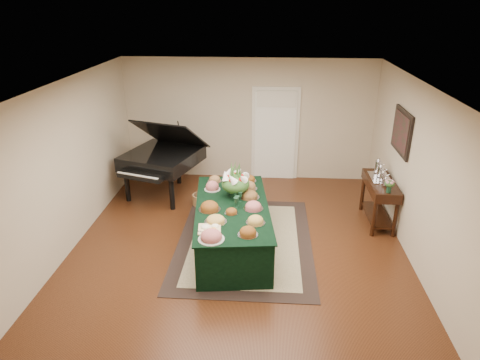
# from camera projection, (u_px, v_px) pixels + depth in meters

# --- Properties ---
(ground) EXTENTS (6.00, 6.00, 0.00)m
(ground) POSITION_uv_depth(u_px,v_px,m) (239.00, 244.00, 7.27)
(ground) COLOR black
(ground) RESTS_ON ground
(area_rug) EXTENTS (2.26, 3.17, 0.01)m
(area_rug) POSITION_uv_depth(u_px,v_px,m) (245.00, 241.00, 7.33)
(area_rug) COLOR black
(area_rug) RESTS_ON ground
(kitchen_doorway) EXTENTS (1.05, 0.07, 2.10)m
(kitchen_doorway) POSITION_uv_depth(u_px,v_px,m) (275.00, 135.00, 9.55)
(kitchen_doorway) COLOR silver
(kitchen_doorway) RESTS_ON ground
(buffet_table) EXTENTS (1.45, 2.59, 0.76)m
(buffet_table) POSITION_uv_depth(u_px,v_px,m) (232.00, 226.00, 7.04)
(buffet_table) COLOR black
(buffet_table) RESTS_ON ground
(food_platters) EXTENTS (1.09, 2.39, 0.12)m
(food_platters) POSITION_uv_depth(u_px,v_px,m) (231.00, 204.00, 6.84)
(food_platters) COLOR #B2BBB1
(food_platters) RESTS_ON buffet_table
(cutting_board) EXTENTS (0.36, 0.36, 0.10)m
(cutting_board) POSITION_uv_depth(u_px,v_px,m) (210.00, 227.00, 6.19)
(cutting_board) COLOR tan
(cutting_board) RESTS_ON buffet_table
(green_goblets) EXTENTS (0.16, 0.33, 0.18)m
(green_goblets) POSITION_uv_depth(u_px,v_px,m) (237.00, 199.00, 6.92)
(green_goblets) COLOR #13301F
(green_goblets) RESTS_ON buffet_table
(floral_centerpiece) EXTENTS (0.49, 0.49, 0.49)m
(floral_centerpiece) POSITION_uv_depth(u_px,v_px,m) (236.00, 181.00, 7.12)
(floral_centerpiece) COLOR #13301F
(floral_centerpiece) RESTS_ON buffet_table
(grand_piano) EXTENTS (1.80, 1.89, 1.66)m
(grand_piano) POSITION_uv_depth(u_px,v_px,m) (162.00, 158.00, 8.78)
(grand_piano) COLOR black
(grand_piano) RESTS_ON ground
(wicker_basket) EXTENTS (0.35, 0.35, 0.22)m
(wicker_basket) POSITION_uv_depth(u_px,v_px,m) (201.00, 200.00, 8.60)
(wicker_basket) COLOR olive
(wicker_basket) RESTS_ON ground
(mahogany_sideboard) EXTENTS (0.45, 1.20, 0.84)m
(mahogany_sideboard) POSITION_uv_depth(u_px,v_px,m) (380.00, 190.00, 7.72)
(mahogany_sideboard) COLOR black
(mahogany_sideboard) RESTS_ON ground
(tea_service) EXTENTS (0.34, 0.74, 0.30)m
(tea_service) POSITION_uv_depth(u_px,v_px,m) (381.00, 173.00, 7.69)
(tea_service) COLOR silver
(tea_service) RESTS_ON mahogany_sideboard
(pink_bouquet) EXTENTS (0.18, 0.18, 0.23)m
(pink_bouquet) POSITION_uv_depth(u_px,v_px,m) (390.00, 184.00, 7.13)
(pink_bouquet) COLOR #13301F
(pink_bouquet) RESTS_ON mahogany_sideboard
(wall_painting) EXTENTS (0.05, 0.95, 0.75)m
(wall_painting) POSITION_uv_depth(u_px,v_px,m) (402.00, 132.00, 7.27)
(wall_painting) COLOR black
(wall_painting) RESTS_ON ground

